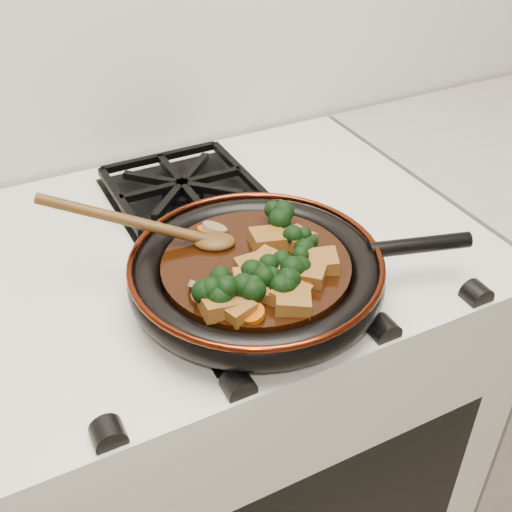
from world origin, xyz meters
name	(u,v)px	position (x,y,z in m)	size (l,w,h in m)	color
stove	(226,431)	(0.00, 1.69, 0.45)	(0.76, 0.60, 0.90)	beige
burner_grate_front	(260,285)	(0.00, 1.55, 0.91)	(0.23, 0.23, 0.03)	black
burner_grate_back	(182,189)	(0.00, 1.83, 0.91)	(0.23, 0.23, 0.03)	black
skillet	(258,272)	(-0.01, 1.54, 0.94)	(0.45, 0.33, 0.05)	black
braising_sauce	(256,269)	(-0.01, 1.54, 0.95)	(0.24, 0.24, 0.02)	black
tofu_cube_0	(295,239)	(0.06, 1.56, 0.97)	(0.04, 0.04, 0.02)	brown
tofu_cube_1	(290,296)	(-0.01, 1.46, 0.97)	(0.04, 0.04, 0.02)	brown
tofu_cube_2	(293,302)	(-0.01, 1.45, 0.97)	(0.04, 0.04, 0.02)	brown
tofu_cube_3	(253,269)	(-0.02, 1.52, 0.97)	(0.04, 0.04, 0.02)	brown
tofu_cube_4	(265,290)	(-0.03, 1.48, 0.97)	(0.03, 0.03, 0.02)	brown
tofu_cube_5	(323,262)	(0.06, 1.50, 0.97)	(0.04, 0.04, 0.02)	brown
tofu_cube_6	(237,310)	(-0.07, 1.46, 0.97)	(0.03, 0.03, 0.02)	brown
tofu_cube_7	(251,286)	(-0.04, 1.50, 0.97)	(0.04, 0.04, 0.02)	brown
tofu_cube_8	(268,241)	(0.02, 1.57, 0.97)	(0.04, 0.04, 0.02)	brown
tofu_cube_9	(309,275)	(0.03, 1.48, 0.97)	(0.04, 0.03, 0.02)	brown
tofu_cube_10	(269,267)	(-0.01, 1.52, 0.97)	(0.04, 0.04, 0.02)	brown
tofu_cube_11	(217,305)	(-0.09, 1.48, 0.97)	(0.04, 0.04, 0.02)	brown
broccoli_floret_0	(291,266)	(0.02, 1.51, 0.97)	(0.06, 0.06, 0.05)	black
broccoli_floret_1	(215,292)	(-0.09, 1.50, 0.97)	(0.06, 0.06, 0.06)	black
broccoli_floret_2	(305,245)	(0.06, 1.54, 0.97)	(0.06, 0.06, 0.05)	black
broccoli_floret_3	(251,294)	(-0.05, 1.48, 0.97)	(0.06, 0.06, 0.05)	black
broccoli_floret_4	(265,279)	(-0.02, 1.49, 0.97)	(0.06, 0.06, 0.05)	black
broccoli_floret_5	(277,220)	(0.05, 1.60, 0.97)	(0.06, 0.06, 0.05)	black
broccoli_floret_6	(279,286)	(-0.01, 1.48, 0.97)	(0.06, 0.06, 0.05)	black
broccoli_floret_7	(277,285)	(-0.01, 1.48, 0.97)	(0.06, 0.06, 0.06)	black
carrot_coin_0	(303,281)	(0.02, 1.48, 0.96)	(0.03, 0.03, 0.01)	#A43F04
carrot_coin_1	(203,295)	(-0.10, 1.51, 0.96)	(0.03, 0.03, 0.01)	#A43F04
carrot_coin_2	(221,299)	(-0.08, 1.49, 0.96)	(0.03, 0.03, 0.01)	#A43F04
carrot_coin_3	(252,313)	(-0.06, 1.45, 0.96)	(0.03, 0.03, 0.01)	#A43F04
carrot_coin_4	(207,230)	(-0.04, 1.63, 0.96)	(0.03, 0.03, 0.01)	#A43F04
mushroom_slice_0	(202,288)	(-0.09, 1.52, 0.97)	(0.03, 0.03, 0.01)	#7F6049
mushroom_slice_1	(306,233)	(0.08, 1.56, 0.97)	(0.03, 0.03, 0.01)	#7F6049
mushroom_slice_2	(215,229)	(-0.03, 1.63, 0.97)	(0.03, 0.03, 0.01)	#7F6049
wooden_spoon	(165,230)	(-0.10, 1.63, 0.98)	(0.14, 0.09, 0.23)	#492E0F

